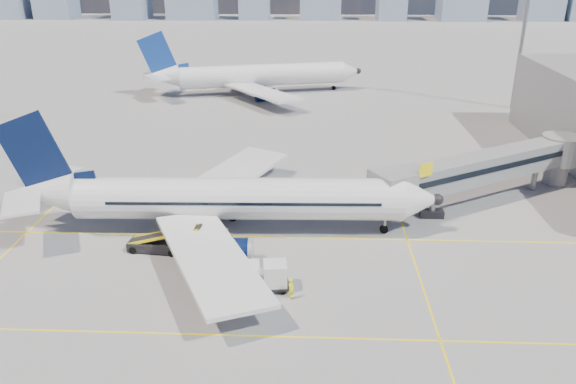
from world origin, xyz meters
name	(u,v)px	position (x,y,z in m)	size (l,w,h in m)	color
ground	(237,286)	(0.00, 0.00, 0.00)	(420.00, 420.00, 0.00)	gray
apron_markings	(221,316)	(-0.58, -3.91, 0.01)	(90.00, 35.12, 0.01)	yellow
jet_bridge	(493,166)	(23.51, 16.91, 3.74)	(23.55, 15.78, 6.30)	gray
floodlight_mast_ne	(525,22)	(38.00, 55.00, 13.59)	(3.20, 0.61, 25.45)	gray
main_aircraft	(221,199)	(-2.43, 8.82, 3.22)	(38.47, 33.51, 11.21)	silver
second_aircraft	(253,76)	(-5.07, 63.45, 3.22)	(38.97, 33.45, 11.55)	silver
baggage_tug	(251,295)	(1.30, -2.29, 0.69)	(2.25, 1.58, 1.45)	silver
cargo_dolly	(262,275)	(1.94, -0.43, 1.20)	(4.14, 2.18, 2.18)	black
belt_loader	(157,244)	(-7.36, 5.08, 0.68)	(6.49, 2.15, 2.61)	black
ramp_worker	(291,289)	(4.17, -1.61, 0.85)	(0.62, 0.40, 1.69)	yellow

